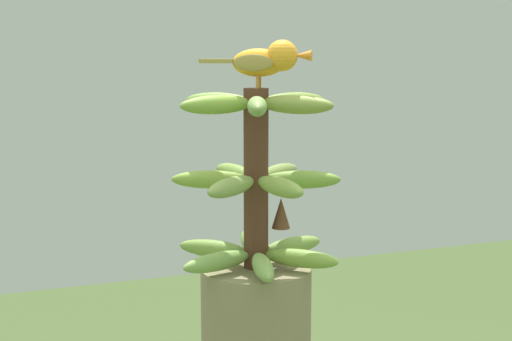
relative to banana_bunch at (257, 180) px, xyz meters
name	(u,v)px	position (x,y,z in m)	size (l,w,h in m)	color
banana_bunch	(257,180)	(0.00, 0.00, 0.00)	(0.33, 0.33, 0.35)	#4C2D1E
perched_bird	(268,60)	(-0.02, 0.01, 0.23)	(0.19, 0.13, 0.09)	#C68933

